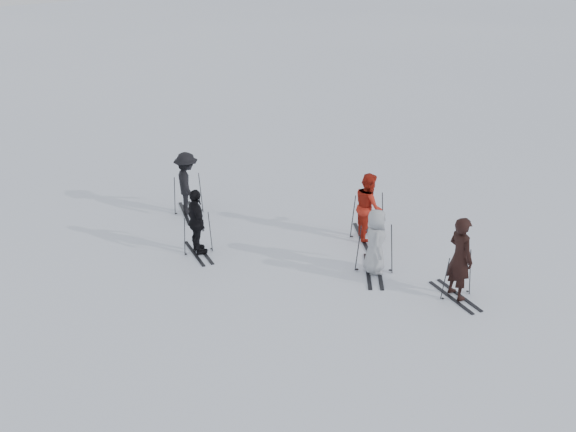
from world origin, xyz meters
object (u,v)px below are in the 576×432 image
object	(u,v)px
skier_red	(368,207)
skier_uphill_far	(187,184)
skier_near_dark	(460,259)
skier_grey	(375,242)
skier_uphill_left	(197,223)

from	to	relation	value
skier_red	skier_uphill_far	size ratio (longest dim) A/B	0.99
skier_near_dark	skier_red	size ratio (longest dim) A/B	1.08
skier_near_dark	skier_uphill_far	bearing A→B (deg)	30.23
skier_near_dark	skier_grey	world-z (taller)	skier_near_dark
skier_near_dark	skier_uphill_left	world-z (taller)	skier_near_dark
skier_red	skier_grey	distance (m)	1.90
skier_red	skier_uphill_far	xyz separation A→B (m)	(-3.05, 4.46, 0.01)
skier_near_dark	skier_uphill_left	xyz separation A→B (m)	(-3.59, 5.58, -0.12)
skier_near_dark	skier_uphill_far	distance (m)	8.33
skier_grey	skier_red	bearing A→B (deg)	1.49
skier_uphill_left	skier_uphill_far	xyz separation A→B (m)	(1.08, 2.36, 0.05)
skier_near_dark	skier_grey	bearing A→B (deg)	30.95
skier_grey	skier_uphill_far	world-z (taller)	skier_uphill_far
skier_red	skier_uphill_far	bearing A→B (deg)	65.99
skier_near_dark	skier_grey	size ratio (longest dim) A/B	1.21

